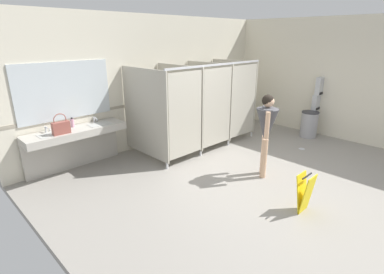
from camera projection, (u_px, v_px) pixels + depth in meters
ground_plane at (265, 180)px, 5.59m from camera, size 7.25×6.66×0.10m
wall_back at (159, 81)px, 7.18m from camera, size 7.25×0.12×2.99m
wall_side_right at (345, 80)px, 7.33m from camera, size 0.12×6.66×2.99m
wall_back_tile_band at (162, 99)px, 7.28m from camera, size 7.25×0.01×0.06m
vanity_counter at (75, 139)px, 5.75m from camera, size 1.89×0.53×0.97m
mirror_panel at (65, 91)px, 5.58m from camera, size 1.79×0.02×1.08m
bathroom_stalls at (201, 104)px, 6.90m from camera, size 2.96×1.47×1.97m
paper_towel_dispenser_upper at (320, 86)px, 7.68m from camera, size 0.31×0.13×0.47m
paper_towel_dispenser_lower at (317, 102)px, 7.83m from camera, size 0.36×0.13×0.42m
trash_bin at (309, 124)px, 7.75m from camera, size 0.43×0.43×0.68m
person_standing at (266, 126)px, 5.37m from camera, size 0.56×0.56×1.56m
handbag at (61, 127)px, 5.28m from camera, size 0.30×0.11×0.38m
soap_dispenser at (72, 123)px, 5.71m from camera, size 0.07×0.07×0.19m
wet_floor_sign at (305, 193)px, 4.41m from camera, size 0.28×0.19×0.60m
floor_drain_cover at (302, 149)px, 7.00m from camera, size 0.14×0.14×0.01m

